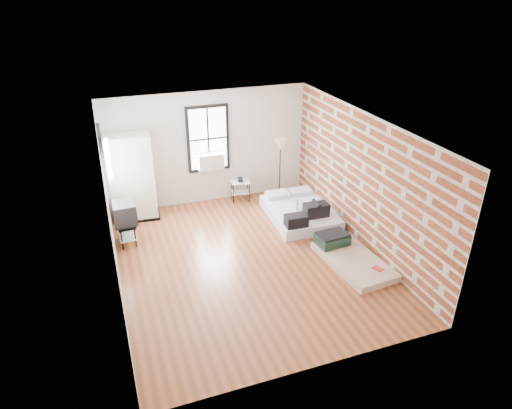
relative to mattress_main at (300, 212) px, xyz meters
name	(u,v)px	position (x,y,z in m)	size (l,w,h in m)	color
ground	(248,260)	(-1.74, -1.30, -0.17)	(6.00, 6.00, 0.00)	brown
room_shell	(253,173)	(-1.51, -0.93, 1.57)	(5.02, 6.02, 2.80)	silver
mattress_main	(300,212)	(0.00, 0.00, 0.00)	(1.50, 1.98, 0.61)	silver
mattress_bare	(348,255)	(0.17, -1.97, -0.05)	(1.09, 1.85, 0.38)	#C8B190
wardrobe	(132,178)	(-3.65, 1.35, 0.85)	(1.08, 0.67, 2.05)	black
side_table	(240,185)	(-1.02, 1.42, 0.24)	(0.52, 0.44, 0.61)	black
floor_lamp	(280,148)	(0.02, 1.35, 1.14)	(0.33, 0.33, 1.54)	#312310
tv_stand	(124,215)	(-3.96, 0.27, 0.50)	(0.49, 0.68, 0.94)	black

